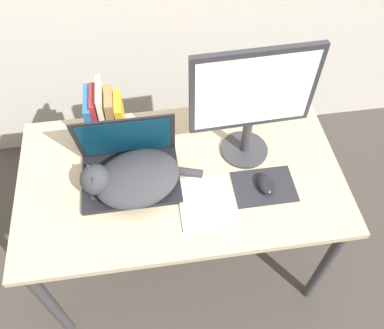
{
  "coord_description": "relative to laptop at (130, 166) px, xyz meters",
  "views": [
    {
      "loc": [
        -0.09,
        -0.56,
        2.0
      ],
      "look_at": [
        0.04,
        0.32,
        0.81
      ],
      "focal_mm": 38.0,
      "sensor_mm": 36.0,
      "label": 1
    }
  ],
  "objects": [
    {
      "name": "notepad",
      "position": [
        0.27,
        -0.17,
        -0.05
      ],
      "size": [
        0.2,
        0.23,
        0.01
      ],
      "color": "silver",
      "rests_on": "desk"
    },
    {
      "name": "computer_mouse",
      "position": [
        0.5,
        -0.13,
        -0.03
      ],
      "size": [
        0.06,
        0.1,
        0.03
      ],
      "color": "black",
      "rests_on": "mousepad"
    },
    {
      "name": "laptop",
      "position": [
        0.0,
        0.0,
        0.0
      ],
      "size": [
        0.37,
        0.27,
        0.27
      ],
      "color": "black",
      "rests_on": "desk"
    },
    {
      "name": "ground_plane",
      "position": [
        0.19,
        -0.38,
        -0.76
      ],
      "size": [
        12.0,
        12.0,
        0.0
      ],
      "primitive_type": "plane",
      "color": "#3D3833"
    },
    {
      "name": "desk",
      "position": [
        0.19,
        -0.03,
        -0.13
      ],
      "size": [
        1.26,
        0.71,
        0.71
      ],
      "color": "tan",
      "rests_on": "ground_plane"
    },
    {
      "name": "book_row",
      "position": [
        -0.08,
        0.22,
        0.06
      ],
      "size": [
        0.15,
        0.16,
        0.26
      ],
      "color": "#285B93",
      "rests_on": "desk"
    },
    {
      "name": "mousepad",
      "position": [
        0.5,
        -0.13,
        -0.05
      ],
      "size": [
        0.23,
        0.17,
        0.0
      ],
      "color": "#232328",
      "rests_on": "desk"
    },
    {
      "name": "cat",
      "position": [
        0.01,
        -0.06,
        0.01
      ],
      "size": [
        0.46,
        0.34,
        0.14
      ],
      "color": "#333338",
      "rests_on": "desk"
    },
    {
      "name": "external_monitor",
      "position": [
        0.46,
        0.05,
        0.23
      ],
      "size": [
        0.45,
        0.19,
        0.5
      ],
      "color": "#333338",
      "rests_on": "desk"
    }
  ]
}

